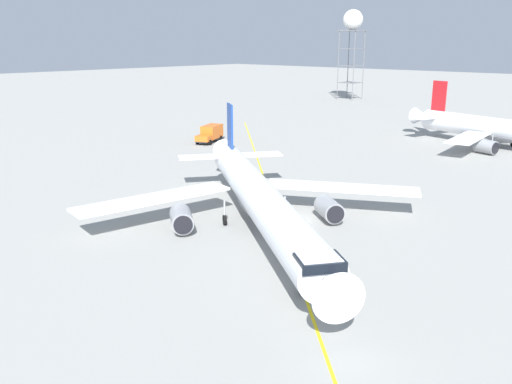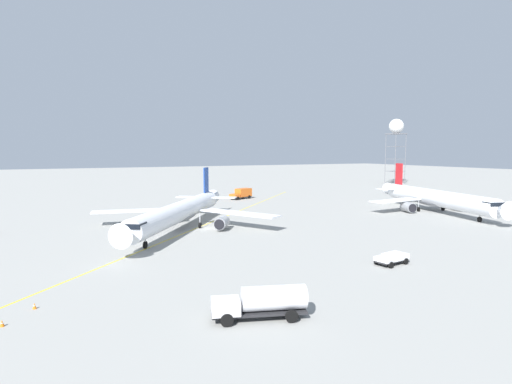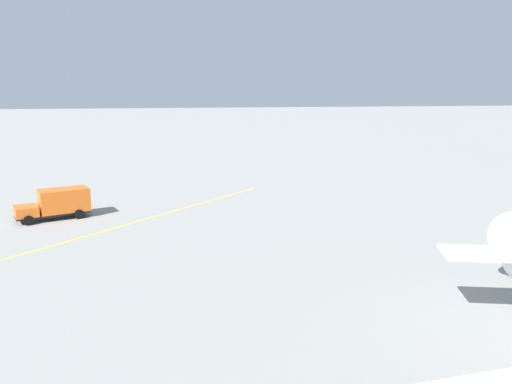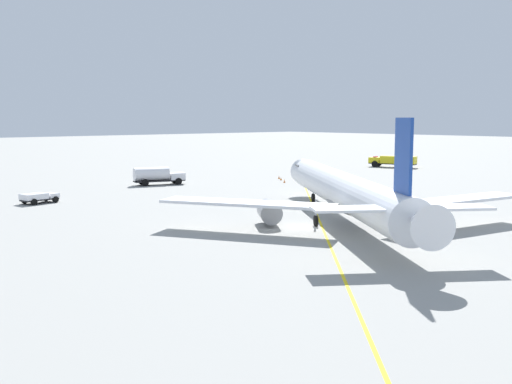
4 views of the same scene
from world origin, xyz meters
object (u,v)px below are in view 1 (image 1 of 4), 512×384
Objects in this scene: airliner_main at (258,197)px; catering_truck_truck at (210,133)px; radar_tower at (353,24)px; airliner_secondary at (512,132)px.

catering_truck_truck is (-30.09, -39.13, -1.50)m from airliner_main.
radar_tower is (-85.02, -23.60, 22.21)m from catering_truck_truck.
airliner_main is at bearing 30.19° from catering_truck_truck.
airliner_main is at bearing -81.05° from airliner_secondary.
radar_tower is at bearing 155.32° from airliner_secondary.
catering_truck_truck is (29.77, -44.72, -1.51)m from airliner_secondary.
airliner_main is 60.12m from airliner_secondary.
catering_truck_truck is at bearing 15.51° from radar_tower.
radar_tower reaches higher than catering_truck_truck.
airliner_main is 0.91× the size of airliner_secondary.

